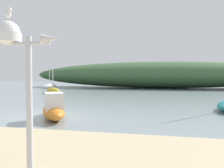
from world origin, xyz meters
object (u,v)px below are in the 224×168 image
Objects in this scene: sailboat_west_reach at (53,90)px; sailboat_off_point at (50,86)px; motorboat_far_left at (54,109)px; mast_structure at (15,49)px; seagull_on_radar at (8,14)px.

sailboat_off_point is at bearing 119.71° from sailboat_west_reach.
motorboat_far_left is (12.12, -22.67, 0.11)m from sailboat_off_point.
sailboat_west_reach is (-9.30, 19.82, -2.23)m from mast_structure.
mast_structure is 0.90× the size of sailboat_off_point.
seagull_on_radar reaches higher than mast_structure.
sailboat_off_point is 0.99× the size of motorboat_far_left.
seagull_on_radar is 0.09× the size of sailboat_off_point.
sailboat_off_point is at bearing 116.61° from mast_structure.
seagull_on_radar is 32.30m from sailboat_off_point.
seagull_on_radar is 22.03m from sailboat_west_reach.
sailboat_west_reach is (5.13, -9.00, -0.01)m from sailboat_off_point.
sailboat_west_reach reaches higher than motorboat_far_left.
sailboat_off_point is 1.11× the size of sailboat_west_reach.
motorboat_far_left is (-2.18, 6.15, -2.78)m from seagull_on_radar.
sailboat_off_point is 25.71m from motorboat_far_left.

